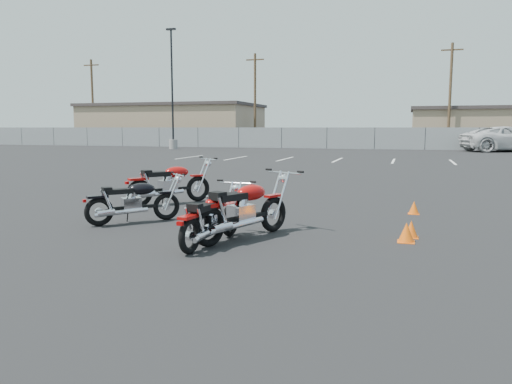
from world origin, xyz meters
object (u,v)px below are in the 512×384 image
(motorcycle_rear_red, at_px, (212,218))
(motorcycle_second_black, at_px, (133,201))
(motorcycle_front_red, at_px, (170,183))
(white_van, at_px, (509,132))
(motorcycle_third_red, at_px, (243,209))

(motorcycle_rear_red, bearing_deg, motorcycle_second_black, 149.97)
(motorcycle_front_red, distance_m, motorcycle_rear_red, 4.33)
(motorcycle_second_black, xyz_separation_m, motorcycle_rear_red, (2.08, -1.20, -0.00))
(motorcycle_rear_red, bearing_deg, white_van, 73.82)
(motorcycle_second_black, height_order, motorcycle_rear_red, motorcycle_second_black)
(motorcycle_front_red, distance_m, motorcycle_third_red, 4.14)
(motorcycle_front_red, height_order, white_van, white_van)
(motorcycle_third_red, distance_m, white_van, 35.22)
(motorcycle_second_black, bearing_deg, motorcycle_front_red, 100.31)
(motorcycle_second_black, relative_size, motorcycle_rear_red, 0.85)
(motorcycle_third_red, xyz_separation_m, white_van, (9.64, 33.87, 1.00))
(motorcycle_rear_red, height_order, white_van, white_van)
(motorcycle_third_red, bearing_deg, motorcycle_second_black, 164.36)
(motorcycle_front_red, relative_size, motorcycle_second_black, 1.24)
(motorcycle_second_black, distance_m, white_van, 35.33)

